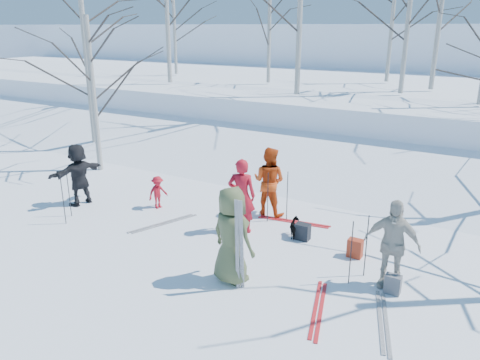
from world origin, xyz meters
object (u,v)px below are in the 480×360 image
Objects in this scene: skier_olive_center at (232,235)px; dog at (295,228)px; skier_red_north at (242,196)px; backpack_red at (355,248)px; skier_redor_behind at (269,181)px; skier_cream_east at (392,244)px; backpack_dark at (303,232)px; backpack_grey at (393,284)px; skier_grey_west at (79,174)px; skier_red_seated at (158,192)px.

skier_olive_center reaches higher than dog.
backpack_red is (2.86, 0.09, -0.73)m from skier_red_north.
skier_redor_behind is 4.30m from skier_cream_east.
skier_red_north reaches higher than backpack_dark.
skier_grey_west is at bearing 178.25° from backpack_grey.
backpack_grey is (1.08, -1.09, -0.02)m from backpack_red.
skier_olive_center is 5.23× the size of backpack_grey.
skier_olive_center is 3.00m from backpack_red.
backpack_red reaches higher than backpack_grey.
backpack_red reaches higher than backpack_dark.
skier_olive_center reaches higher than backpack_dark.
dog is at bearing 170.23° from backpack_red.
backpack_grey is at bearing -45.14° from backpack_red.
backpack_dark is at bearing 172.68° from skier_red_north.
skier_red_seated reaches higher than backpack_dark.
skier_red_seated is 1.70× the size of dog.
skier_cream_east is 4.54× the size of backpack_dark.
skier_olive_center is at bearing -128.88° from backpack_red.
skier_cream_east reaches higher than dog.
skier_red_north is 4.99m from skier_grey_west.
skier_olive_center is at bearing -106.22° from skier_red_seated.
backpack_grey is at bearing 122.79° from dog.
skier_grey_west is 6.57m from backpack_dark.
backpack_red is (5.68, -0.07, -0.26)m from skier_red_seated.
skier_grey_west is 4.68× the size of backpack_grey.
backpack_dark is (0.46, 2.49, -0.79)m from skier_olive_center.
skier_red_north is at bearing -167.73° from backpack_dark.
backpack_grey is (6.76, -1.16, -0.28)m from skier_red_seated.
dog is 1.37× the size of backpack_dark.
skier_red_seated is at bearing 121.36° from skier_grey_west.
skier_red_seated is at bearing 170.27° from backpack_grey.
skier_red_seated is at bearing -19.64° from skier_olive_center.
backpack_red is at bearing -9.98° from backpack_dark.
skier_cream_east reaches higher than skier_red_seated.
skier_olive_center is 6.16m from skier_grey_west.
skier_red_north is 1.52m from dog.
skier_grey_west is at bearing 176.79° from skier_cream_east.
skier_redor_behind is at bearing -52.69° from skier_red_seated.
skier_grey_west is at bearing 20.95° from skier_redor_behind.
skier_grey_west is 6.36m from dog.
skier_redor_behind is 4.46× the size of backpack_red.
backpack_grey is at bearing 147.23° from skier_redor_behind.
skier_olive_center is at bearing -100.47° from backpack_dark.
skier_red_seated is 4.12m from dog.
skier_red_north is 4.94× the size of backpack_grey.
skier_red_north is 1.03× the size of skier_cream_east.
skier_red_seated reaches higher than backpack_grey.
skier_olive_center is 3.09m from skier_cream_east.
skier_olive_center is 1.06× the size of skier_red_north.
skier_olive_center reaches higher than skier_grey_west.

